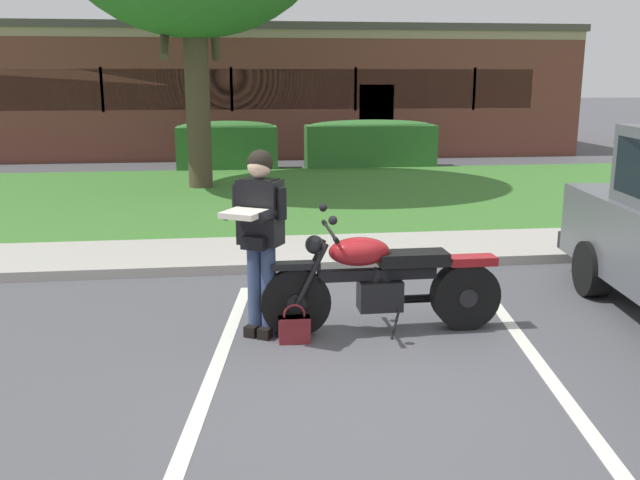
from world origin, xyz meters
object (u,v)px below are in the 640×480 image
(motorcycle, at_px, (392,282))
(hedge_left, at_px, (227,144))
(rider_person, at_px, (259,228))
(hedge_center_left, at_px, (370,143))
(handbag, at_px, (294,327))
(brick_building, at_px, (231,89))

(motorcycle, xyz_separation_m, hedge_left, (-1.54, 11.84, 0.17))
(rider_person, distance_m, hedge_center_left, 12.27)
(handbag, bearing_deg, motorcycle, 10.85)
(hedge_center_left, bearing_deg, rider_person, -105.88)
(hedge_left, bearing_deg, rider_person, -88.39)
(brick_building, bearing_deg, rider_person, -89.44)
(hedge_center_left, bearing_deg, brick_building, 119.89)
(hedge_center_left, xyz_separation_m, brick_building, (-3.53, 6.14, 1.25))
(motorcycle, height_order, brick_building, brick_building)
(motorcycle, distance_m, rider_person, 1.32)
(hedge_left, xyz_separation_m, hedge_center_left, (3.69, 0.00, 0.00))
(motorcycle, xyz_separation_m, brick_building, (-1.38, 17.99, 1.42))
(motorcycle, distance_m, hedge_center_left, 12.04)
(motorcycle, distance_m, brick_building, 18.09)
(handbag, relative_size, hedge_center_left, 0.11)
(handbag, bearing_deg, brick_building, 91.45)
(rider_person, bearing_deg, brick_building, 90.56)
(handbag, bearing_deg, rider_person, 142.39)
(motorcycle, relative_size, hedge_center_left, 0.67)
(rider_person, relative_size, handbag, 4.74)
(hedge_left, height_order, brick_building, brick_building)
(hedge_left, relative_size, hedge_center_left, 0.75)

